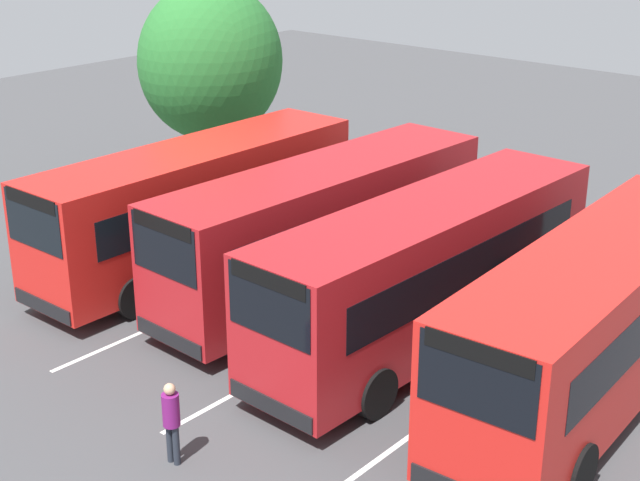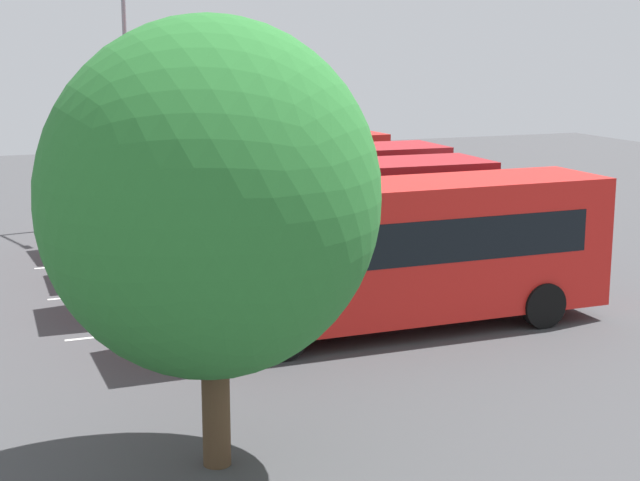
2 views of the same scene
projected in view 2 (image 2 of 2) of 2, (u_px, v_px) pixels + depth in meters
name	position (u px, v px, depth m)	size (l,w,h in m)	color
ground_plane	(293.00, 277.00, 27.35)	(66.99, 66.99, 0.00)	#424244
bus_far_left	(399.00, 250.00, 22.05)	(10.10, 2.63, 3.41)	red
bus_center_left	(306.00, 224.00, 25.14)	(10.14, 2.77, 3.41)	#AD191E
bus_center_right	(283.00, 201.00, 28.65)	(10.12, 2.70, 3.41)	#AD191E
bus_far_right	(241.00, 183.00, 32.25)	(10.19, 2.98, 3.41)	red
pedestrian	(497.00, 221.00, 30.56)	(0.34, 0.34, 1.65)	#232833
street_lamp	(130.00, 86.00, 34.37)	(0.88, 2.71, 8.63)	gray
depot_tree	(211.00, 200.00, 14.43)	(5.17, 4.65, 6.95)	#4C3823
lane_stripe_outer_left	(343.00, 310.00, 23.96)	(13.43, 0.12, 0.01)	silver
lane_stripe_inner_left	(293.00, 277.00, 27.35)	(13.43, 0.12, 0.01)	silver
lane_stripe_inner_right	(254.00, 251.00, 30.73)	(13.43, 0.12, 0.01)	silver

